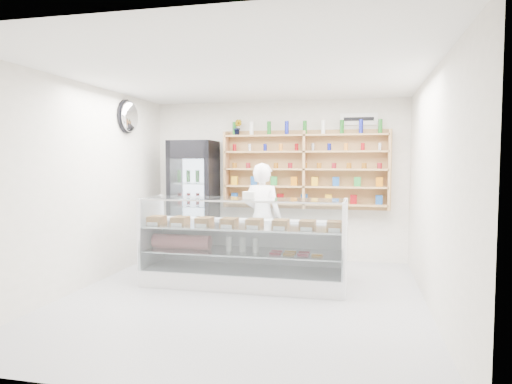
# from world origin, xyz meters

# --- Properties ---
(room) EXTENTS (5.00, 5.00, 5.00)m
(room) POSITION_xyz_m (0.00, 0.00, 1.40)
(room) COLOR #AEAEB3
(room) RESTS_ON ground
(display_counter) EXTENTS (2.82, 0.84, 1.23)m
(display_counter) POSITION_xyz_m (-0.14, 0.59, 0.34)
(display_counter) COLOR white
(display_counter) RESTS_ON floor
(shop_worker) EXTENTS (0.69, 0.52, 1.71)m
(shop_worker) POSITION_xyz_m (-0.04, 1.40, 0.86)
(shop_worker) COLOR white
(shop_worker) RESTS_ON floor
(drinks_cooler) EXTENTS (0.78, 0.76, 2.09)m
(drinks_cooler) POSITION_xyz_m (-1.42, 2.06, 1.05)
(drinks_cooler) COLOR black
(drinks_cooler) RESTS_ON floor
(wall_shelving) EXTENTS (2.84, 0.28, 1.33)m
(wall_shelving) POSITION_xyz_m (0.50, 2.34, 1.59)
(wall_shelving) COLOR #AD7652
(wall_shelving) RESTS_ON back_wall
(potted_plant) EXTENTS (0.16, 0.13, 0.28)m
(potted_plant) POSITION_xyz_m (-0.69, 2.34, 2.33)
(potted_plant) COLOR #1E6626
(potted_plant) RESTS_ON wall_shelving
(security_mirror) EXTENTS (0.15, 0.50, 0.50)m
(security_mirror) POSITION_xyz_m (-2.17, 1.20, 2.45)
(security_mirror) COLOR silver
(security_mirror) RESTS_ON left_wall
(wall_sign) EXTENTS (0.62, 0.03, 0.20)m
(wall_sign) POSITION_xyz_m (1.40, 2.47, 2.45)
(wall_sign) COLOR white
(wall_sign) RESTS_ON back_wall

